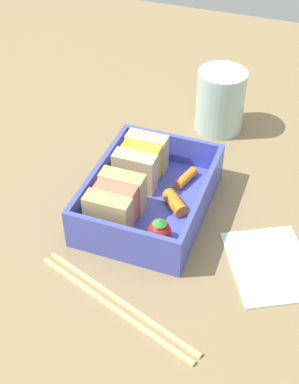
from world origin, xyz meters
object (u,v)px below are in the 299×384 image
object	(u,v)px
sandwich_left	(116,203)
chopstick_pair	(117,302)
strawberry_far_left	(159,232)
drinking_glass	(220,101)
sandwich_center_left	(141,161)
carrot_stick_left	(186,178)
carrot_stick_far_left	(174,204)
folded_napkin	(270,264)

from	to	relation	value
sandwich_left	chopstick_pair	xyz separation A→B (cm)	(-10.28, -4.35, -3.25)
strawberry_far_left	drinking_glass	bearing A→B (deg)	-0.19
sandwich_left	sandwich_center_left	size ratio (longest dim) A/B	1.00
strawberry_far_left	drinking_glass	size ratio (longest dim) A/B	0.37
sandwich_left	drinking_glass	xyz separation A→B (cm)	(23.62, -5.85, 0.82)
sandwich_left	carrot_stick_left	xyz separation A→B (cm)	(8.97, -5.51, -1.80)
sandwich_left	carrot_stick_far_left	world-z (taller)	sandwich_left
sandwich_left	sandwich_center_left	distance (cm)	7.99
carrot_stick_left	drinking_glass	bearing A→B (deg)	-1.32
drinking_glass	folded_napkin	world-z (taller)	drinking_glass
strawberry_far_left	folded_napkin	bearing A→B (deg)	-81.60
sandwich_center_left	strawberry_far_left	bearing A→B (deg)	-149.15
strawberry_far_left	carrot_stick_far_left	distance (cm)	5.39
strawberry_far_left	drinking_glass	xyz separation A→B (cm)	(25.28, -0.08, 1.77)
carrot_stick_left	carrot_stick_far_left	bearing A→B (deg)	-177.98
chopstick_pair	drinking_glass	bearing A→B (deg)	-2.53
carrot_stick_left	sandwich_center_left	bearing A→B (deg)	100.07
chopstick_pair	drinking_glass	world-z (taller)	drinking_glass
strawberry_far_left	folded_napkin	distance (cm)	12.35
carrot_stick_far_left	folded_napkin	size ratio (longest dim) A/B	0.34
sandwich_center_left	chopstick_pair	size ratio (longest dim) A/B	0.33
strawberry_far_left	drinking_glass	distance (cm)	25.34
carrot_stick_left	chopstick_pair	size ratio (longest dim) A/B	0.19
carrot_stick_far_left	drinking_glass	bearing A→B (deg)	-0.43
chopstick_pair	folded_napkin	xyz separation A→B (cm)	(10.39, -13.39, -0.15)
chopstick_pair	sandwich_center_left	bearing A→B (deg)	13.40
sandwich_center_left	drinking_glass	world-z (taller)	drinking_glass
strawberry_far_left	carrot_stick_left	world-z (taller)	strawberry_far_left
drinking_glass	folded_napkin	distance (cm)	26.68
carrot_stick_far_left	chopstick_pair	distance (cm)	14.13
drinking_glass	folded_napkin	size ratio (longest dim) A/B	0.84
sandwich_center_left	folded_napkin	bearing A→B (deg)	-113.97
carrot_stick_far_left	drinking_glass	xyz separation A→B (cm)	(19.93, -0.15, 2.43)
sandwich_center_left	chopstick_pair	xyz separation A→B (cm)	(-18.27, -4.35, -3.25)
sandwich_center_left	folded_napkin	size ratio (longest dim) A/B	0.59
sandwich_center_left	carrot_stick_left	xyz separation A→B (cm)	(0.98, -5.51, -1.80)
sandwich_center_left	strawberry_far_left	distance (cm)	11.28
carrot_stick_left	folded_napkin	xyz separation A→B (cm)	(-8.87, -12.23, -1.60)
drinking_glass	carrot_stick_left	bearing A→B (deg)	178.68
carrot_stick_left	chopstick_pair	bearing A→B (deg)	176.55
carrot_stick_left	chopstick_pair	xyz separation A→B (cm)	(-19.25, 1.16, -1.45)
strawberry_far_left	carrot_stick_left	distance (cm)	10.67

